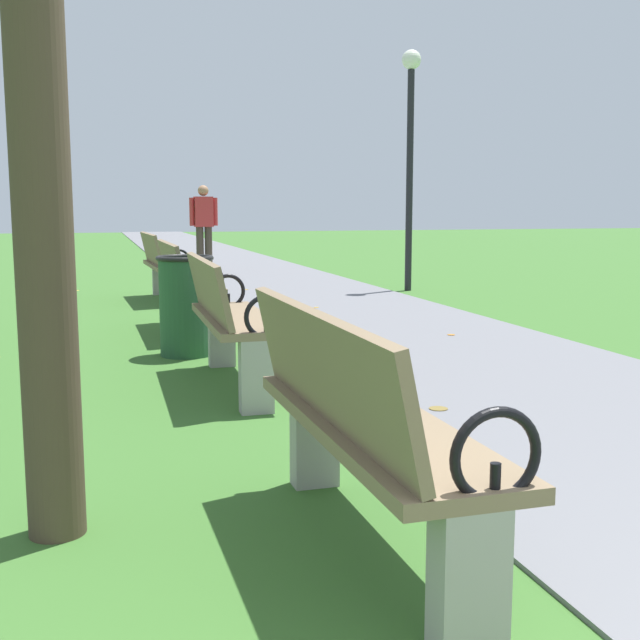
# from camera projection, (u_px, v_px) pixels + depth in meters

# --- Properties ---
(paved_walkway) EXTENTS (2.83, 44.00, 0.02)m
(paved_walkway) POSITION_uv_depth(u_px,v_px,m) (221.00, 261.00, 18.08)
(paved_walkway) COLOR slate
(paved_walkway) RESTS_ON ground
(park_bench_2) EXTENTS (0.50, 1.61, 0.90)m
(park_bench_2) POSITION_uv_depth(u_px,v_px,m) (359.00, 424.00, 2.81)
(park_bench_2) COLOR #7A664C
(park_bench_2) RESTS_ON ground
(park_bench_3) EXTENTS (0.49, 1.61, 0.90)m
(park_bench_3) POSITION_uv_depth(u_px,v_px,m) (229.00, 318.00, 5.47)
(park_bench_3) COLOR #7A664C
(park_bench_3) RESTS_ON ground
(park_bench_4) EXTENTS (0.49, 1.61, 0.90)m
(park_bench_4) POSITION_uv_depth(u_px,v_px,m) (186.00, 284.00, 7.90)
(park_bench_4) COLOR #7A664C
(park_bench_4) RESTS_ON ground
(park_bench_5) EXTENTS (0.54, 1.62, 0.90)m
(park_bench_5) POSITION_uv_depth(u_px,v_px,m) (162.00, 264.00, 10.55)
(park_bench_5) COLOR #7A664C
(park_bench_5) RESTS_ON ground
(pedestrian_walking) EXTENTS (0.53, 0.23, 1.62)m
(pedestrian_walking) POSITION_uv_depth(u_px,v_px,m) (204.00, 224.00, 14.91)
(pedestrian_walking) COLOR #3D3328
(pedestrian_walking) RESTS_ON paved_walkway
(trash_bin) EXTENTS (0.48, 0.48, 0.84)m
(trash_bin) POSITION_uv_depth(u_px,v_px,m) (186.00, 305.00, 6.68)
(trash_bin) COLOR #234C2D
(trash_bin) RESTS_ON ground
(lamp_post) EXTENTS (0.28, 0.28, 3.48)m
(lamp_post) POSITION_uv_depth(u_px,v_px,m) (410.00, 133.00, 11.59)
(lamp_post) COLOR black
(lamp_post) RESTS_ON ground
(scattered_leaves) EXTENTS (4.22, 13.35, 0.02)m
(scattered_leaves) POSITION_uv_depth(u_px,v_px,m) (268.00, 336.00, 7.63)
(scattered_leaves) COLOR gold
(scattered_leaves) RESTS_ON ground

